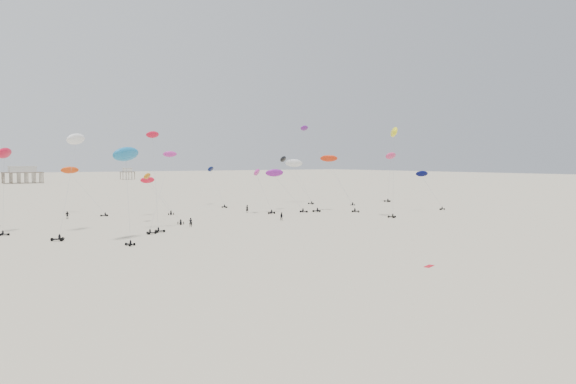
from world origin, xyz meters
TOP-DOWN VIEW (x-y plane):
  - ground_plane at (0.00, 200.00)m, footprint 900.00×900.00m
  - pavilion_main at (-10.00, 350.00)m, footprint 21.00×13.00m
  - pavilion_small at (60.00, 380.00)m, footprint 9.00×7.00m
  - rig_0 at (12.19, 145.51)m, footprint 4.51×15.55m
  - rig_1 at (40.74, 135.03)m, footprint 10.05×17.76m
  - rig_2 at (51.13, 99.84)m, footprint 9.32×2.84m
  - rig_3 at (-17.24, 109.56)m, footprint 6.69×10.91m
  - rig_4 at (30.56, 112.68)m, footprint 5.80×11.30m
  - rig_5 at (-12.22, 126.54)m, footprint 8.08×3.62m
  - rig_6 at (16.75, 116.88)m, footprint 9.27×7.42m
  - rig_7 at (-22.62, 98.52)m, footprint 3.68×7.54m
  - rig_8 at (66.01, 129.15)m, footprint 7.11×5.06m
  - rig_9 at (10.81, 116.73)m, footprint 5.37×6.33m
  - rig_10 at (-27.10, 142.23)m, footprint 7.61×15.56m
  - rig_11 at (-21.79, 97.79)m, footprint 9.06×9.09m
  - rig_12 at (22.32, 119.07)m, footprint 6.72×12.91m
  - rig_13 at (-36.21, 103.14)m, footprint 9.51×14.90m
  - rig_14 at (-46.53, 109.97)m, footprint 4.34×7.87m
  - rig_15 at (-31.05, 88.82)m, footprint 6.78×10.68m
  - rig_18 at (37.66, 140.93)m, footprint 5.20×11.94m
  - rig_19 at (32.48, 92.91)m, footprint 5.70×5.81m
  - spectator_0 at (-14.96, 100.12)m, footprint 0.94×0.82m
  - spectator_1 at (6.57, 100.45)m, footprint 1.15×0.88m
  - spectator_2 at (-31.92, 129.42)m, footprint 1.40×1.15m
  - spectator_3 at (9.20, 120.69)m, footprint 0.85×0.60m
  - grounded_kite_b at (-6.95, 45.68)m, footprint 1.93×1.33m

SIDE VIEW (x-z plane):
  - ground_plane at x=0.00m, z-range 0.00..0.00m
  - spectator_0 at x=-14.96m, z-range -1.08..1.08m
  - spectator_1 at x=6.57m, z-range -1.04..1.04m
  - spectator_2 at x=-31.92m, z-range -1.04..1.04m
  - spectator_3 at x=9.20m, z-range -1.14..1.14m
  - grounded_kite_b at x=-6.95m, z-range -0.04..0.04m
  - pavilion_small at x=60.00m, z-range -0.51..7.49m
  - pavilion_main at x=-10.00m, z-range -0.68..9.12m
  - rig_5 at x=-12.22m, z-range 0.70..10.22m
  - rig_3 at x=-17.24m, z-range -0.55..11.83m
  - rig_2 at x=51.13m, z-range 1.75..12.83m
  - rig_11 at x=-21.79m, z-range -0.72..15.95m
  - rig_9 at x=10.81m, z-range 1.99..13.24m
  - rig_0 at x=12.19m, z-range -0.02..15.73m
  - rig_6 at x=16.75m, z-range 2.07..13.89m
  - rig_10 at x=-27.10m, z-range 0.16..17.54m
  - rig_12 at x=22.32m, z-range 1.09..17.18m
  - rig_4 at x=30.56m, z-range 3.23..18.57m
  - rig_7 at x=-22.62m, z-range 1.56..20.32m
  - rig_18 at x=37.66m, z-range 3.82..18.18m
  - rig_8 at x=66.01m, z-range 4.53..20.49m
  - rig_14 at x=-46.53m, z-range 4.75..20.35m
  - rig_15 at x=-31.05m, z-range 5.31..21.25m
  - rig_13 at x=-36.21m, z-range 4.02..23.78m
  - rig_19 at x=32.48m, z-range 6.96..27.94m
  - rig_1 at x=40.74m, z-range 4.18..31.23m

